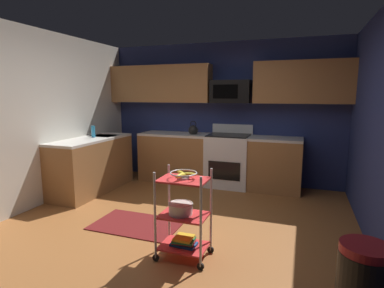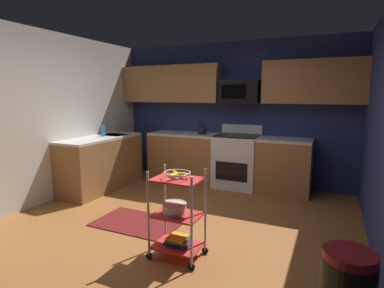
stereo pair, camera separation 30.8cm
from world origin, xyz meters
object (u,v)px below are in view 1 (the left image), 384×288
(oven_range, at_px, (228,160))
(book_stack, at_px, (184,241))
(dish_soap_bottle, at_px, (93,132))
(microwave, at_px, (231,92))
(mixing_bowl_large, at_px, (181,208))
(kettle, at_px, (193,130))
(rolling_cart, at_px, (184,215))
(fruit_bowl, at_px, (184,174))

(oven_range, xyz_separation_m, book_stack, (0.16, -2.63, -0.30))
(dish_soap_bottle, bearing_deg, microwave, 27.47)
(mixing_bowl_large, relative_size, kettle, 0.95)
(book_stack, height_order, kettle, kettle)
(rolling_cart, bearing_deg, dish_soap_bottle, 144.91)
(oven_range, xyz_separation_m, microwave, (-0.00, 0.10, 1.22))
(microwave, relative_size, kettle, 2.65)
(oven_range, distance_m, mixing_bowl_large, 2.63)
(microwave, bearing_deg, mixing_bowl_large, -87.37)
(rolling_cart, relative_size, book_stack, 3.46)
(rolling_cart, relative_size, kettle, 3.47)
(oven_range, distance_m, book_stack, 2.65)
(microwave, bearing_deg, book_stack, -86.67)
(dish_soap_bottle, bearing_deg, book_stack, -35.09)
(microwave, relative_size, dish_soap_bottle, 3.50)
(rolling_cart, xyz_separation_m, fruit_bowl, (-0.00, 0.00, 0.43))
(oven_range, height_order, dish_soap_bottle, dish_soap_bottle)
(microwave, bearing_deg, kettle, -170.92)
(microwave, relative_size, book_stack, 2.65)
(book_stack, xyz_separation_m, dish_soap_bottle, (-2.30, 1.62, 0.85))
(rolling_cart, relative_size, mixing_bowl_large, 3.63)
(kettle, xyz_separation_m, dish_soap_bottle, (-1.47, -1.01, 0.02))
(dish_soap_bottle, bearing_deg, fruit_bowl, -35.09)
(mixing_bowl_large, bearing_deg, rolling_cart, 0.00)
(rolling_cart, xyz_separation_m, kettle, (-0.84, 2.62, 0.55))
(oven_range, bearing_deg, book_stack, -86.55)
(microwave, distance_m, mixing_bowl_large, 2.98)
(oven_range, bearing_deg, fruit_bowl, -86.55)
(oven_range, distance_m, rolling_cart, 2.63)
(oven_range, relative_size, fruit_bowl, 4.04)
(oven_range, bearing_deg, microwave, 90.26)
(microwave, xyz_separation_m, rolling_cart, (0.16, -2.73, -1.25))
(book_stack, relative_size, dish_soap_bottle, 1.32)
(oven_range, height_order, rolling_cart, oven_range)
(rolling_cart, bearing_deg, microwave, 93.33)
(oven_range, distance_m, fruit_bowl, 2.66)
(dish_soap_bottle, bearing_deg, rolling_cart, -35.09)
(rolling_cart, xyz_separation_m, book_stack, (0.00, 0.00, -0.28))
(oven_range, height_order, mixing_bowl_large, oven_range)
(kettle, bearing_deg, microwave, 9.08)
(fruit_bowl, bearing_deg, book_stack, 63.43)
(microwave, height_order, rolling_cart, microwave)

